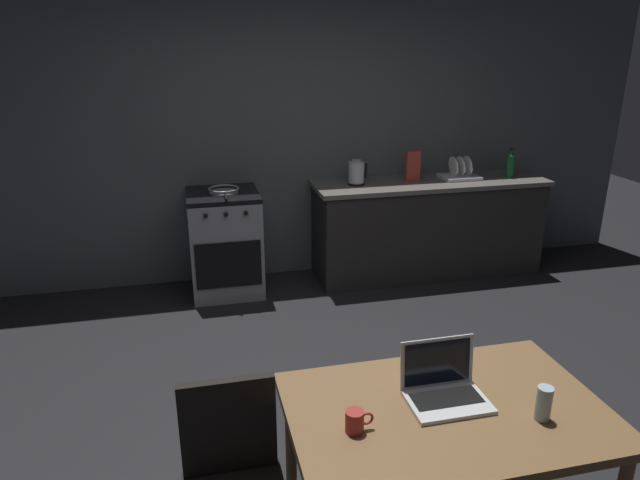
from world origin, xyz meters
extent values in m
plane|color=black|center=(0.00, 0.00, 0.00)|extent=(12.00, 12.00, 0.00)
cube|color=#4F5556|center=(0.30, 2.35, 1.31)|extent=(6.40, 0.10, 2.61)
cube|color=#282623|center=(1.32, 2.00, 0.43)|extent=(2.10, 0.60, 0.86)
cube|color=#66605B|center=(1.32, 2.00, 0.88)|extent=(2.16, 0.64, 0.04)
cube|color=gray|center=(-0.56, 2.00, 0.43)|extent=(0.60, 0.60, 0.86)
cube|color=black|center=(-0.56, 2.00, 0.88)|extent=(0.60, 0.60, 0.04)
cube|color=black|center=(-0.56, 1.70, 0.36)|extent=(0.54, 0.01, 0.40)
cylinder|color=black|center=(-0.72, 1.69, 0.80)|extent=(0.04, 0.02, 0.04)
cylinder|color=black|center=(-0.56, 1.69, 0.80)|extent=(0.04, 0.02, 0.04)
cylinder|color=black|center=(-0.40, 1.69, 0.80)|extent=(0.04, 0.02, 0.04)
cube|color=brown|center=(0.09, -0.99, 0.72)|extent=(1.26, 0.81, 0.04)
cylinder|color=brown|center=(-0.48, -0.64, 0.35)|extent=(0.05, 0.05, 0.70)
cylinder|color=brown|center=(0.66, -0.64, 0.35)|extent=(0.05, 0.05, 0.70)
cube|color=black|center=(-0.76, -0.81, 0.68)|extent=(0.38, 0.04, 0.42)
cube|color=silver|center=(0.11, -0.97, 0.75)|extent=(0.32, 0.22, 0.02)
cube|color=black|center=(0.11, -0.95, 0.76)|extent=(0.28, 0.12, 0.00)
cube|color=silver|center=(0.11, -0.85, 0.87)|extent=(0.32, 0.03, 0.21)
cube|color=black|center=(0.11, -0.85, 0.87)|extent=(0.29, 0.02, 0.18)
cylinder|color=black|center=(0.61, 2.00, 0.91)|extent=(0.15, 0.15, 0.02)
cylinder|color=#B2B5BA|center=(0.61, 2.00, 1.01)|extent=(0.14, 0.14, 0.19)
cylinder|color=#B2B5BA|center=(0.61, 2.00, 1.11)|extent=(0.08, 0.08, 0.02)
cube|color=black|center=(0.70, 2.00, 1.02)|extent=(0.02, 0.02, 0.13)
cylinder|color=#19592D|center=(2.09, 1.95, 1.00)|extent=(0.08, 0.08, 0.20)
cone|color=#19592D|center=(2.09, 1.95, 1.13)|extent=(0.08, 0.08, 0.06)
cylinder|color=black|center=(2.09, 1.95, 1.17)|extent=(0.03, 0.03, 0.02)
cylinder|color=gray|center=(-0.55, 1.98, 0.91)|extent=(0.24, 0.24, 0.01)
torus|color=gray|center=(-0.55, 1.98, 0.94)|extent=(0.26, 0.26, 0.02)
cylinder|color=black|center=(-0.55, 1.77, 0.92)|extent=(0.02, 0.18, 0.02)
cylinder|color=#9E2D28|center=(-0.31, -1.04, 0.79)|extent=(0.07, 0.07, 0.09)
torus|color=#9E2D28|center=(-0.26, -1.04, 0.79)|extent=(0.05, 0.01, 0.05)
cylinder|color=#99B7C6|center=(0.42, -1.14, 0.81)|extent=(0.06, 0.06, 0.14)
cube|color=#B2382D|center=(1.15, 2.02, 1.04)|extent=(0.13, 0.05, 0.27)
cube|color=silver|center=(1.61, 2.00, 0.91)|extent=(0.34, 0.26, 0.03)
cylinder|color=white|center=(1.54, 2.00, 1.02)|extent=(0.04, 0.18, 0.18)
cylinder|color=white|center=(1.61, 2.00, 1.02)|extent=(0.04, 0.18, 0.18)
cylinder|color=white|center=(1.68, 2.00, 1.02)|extent=(0.04, 0.18, 0.18)
camera|label=1|loc=(-0.84, -2.73, 2.13)|focal=32.10mm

